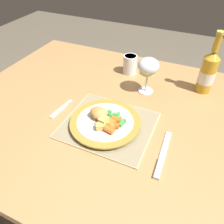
{
  "coord_description": "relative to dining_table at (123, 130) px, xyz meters",
  "views": [
    {
      "loc": [
        0.21,
        -0.58,
        1.28
      ],
      "look_at": [
        -0.03,
        -0.05,
        0.78
      ],
      "focal_mm": 35.0,
      "sensor_mm": 36.0,
      "label": 1
    }
  ],
  "objects": [
    {
      "name": "bottle",
      "position": [
        0.25,
        0.28,
        0.18
      ],
      "size": [
        0.06,
        0.06,
        0.25
      ],
      "color": "gold",
      "rests_on": "dining_table"
    },
    {
      "name": "breaded_croquettes",
      "position": [
        -0.06,
        -0.08,
        0.13
      ],
      "size": [
        0.08,
        0.08,
        0.04
      ],
      "color": "tan",
      "rests_on": "dinner_plate"
    },
    {
      "name": "table_knife",
      "position": [
        0.18,
        -0.15,
        0.09
      ],
      "size": [
        0.02,
        0.19,
        0.01
      ],
      "color": "silver",
      "rests_on": "dining_table"
    },
    {
      "name": "wine_glass",
      "position": [
        0.03,
        0.17,
        0.2
      ],
      "size": [
        0.09,
        0.09,
        0.15
      ],
      "color": "silver",
      "rests_on": "dining_table"
    },
    {
      "name": "fork",
      "position": [
        -0.23,
        -0.08,
        0.09
      ],
      "size": [
        0.03,
        0.12,
        0.01
      ],
      "color": "silver",
      "rests_on": "dining_table"
    },
    {
      "name": "dining_table",
      "position": [
        0.0,
        0.0,
        0.0
      ],
      "size": [
        1.31,
        0.94,
        0.74
      ],
      "color": "#AD7F4C",
      "rests_on": "ground"
    },
    {
      "name": "green_beans_pile",
      "position": [
        -0.01,
        -0.07,
        0.12
      ],
      "size": [
        0.08,
        0.06,
        0.02
      ],
      "color": "green",
      "rests_on": "dinner_plate"
    },
    {
      "name": "dinner_plate",
      "position": [
        -0.04,
        -0.09,
        0.1
      ],
      "size": [
        0.24,
        0.24,
        0.02
      ],
      "color": "silver",
      "rests_on": "placemat"
    },
    {
      "name": "drinking_cup",
      "position": [
        -0.09,
        0.29,
        0.13
      ],
      "size": [
        0.06,
        0.06,
        0.09
      ],
      "color": "white",
      "rests_on": "dining_table"
    },
    {
      "name": "glazed_carrots",
      "position": [
        -0.0,
        -0.11,
        0.12
      ],
      "size": [
        0.05,
        0.08,
        0.02
      ],
      "color": "orange",
      "rests_on": "dinner_plate"
    },
    {
      "name": "roast_potatoes",
      "position": [
        -0.03,
        -0.12,
        0.13
      ],
      "size": [
        0.04,
        0.06,
        0.03
      ],
      "color": "#DBB256",
      "rests_on": "dinner_plate"
    },
    {
      "name": "placemat",
      "position": [
        -0.03,
        -0.08,
        0.09
      ],
      "size": [
        0.31,
        0.27,
        0.01
      ],
      "color": "#CCB789",
      "rests_on": "dining_table"
    },
    {
      "name": "ground_plane",
      "position": [
        0.0,
        0.0,
        -0.65
      ],
      "size": [
        6.0,
        6.0,
        0.0
      ],
      "primitive_type": "plane",
      "color": "brown"
    }
  ]
}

